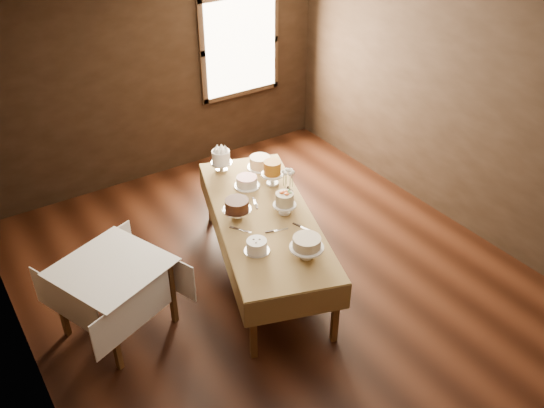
# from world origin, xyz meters

# --- Properties ---
(floor) EXTENTS (5.00, 6.00, 0.01)m
(floor) POSITION_xyz_m (0.00, 0.00, 0.00)
(floor) COLOR black
(floor) RESTS_ON ground
(ceiling) EXTENTS (5.00, 6.00, 0.01)m
(ceiling) POSITION_xyz_m (0.00, 0.00, 2.80)
(ceiling) COLOR beige
(ceiling) RESTS_ON wall_back
(wall_back) EXTENTS (5.00, 0.02, 2.80)m
(wall_back) POSITION_xyz_m (0.00, 3.00, 1.40)
(wall_back) COLOR black
(wall_back) RESTS_ON ground
(wall_left) EXTENTS (0.02, 6.00, 2.80)m
(wall_left) POSITION_xyz_m (-2.50, 0.00, 1.40)
(wall_left) COLOR black
(wall_left) RESTS_ON ground
(wall_right) EXTENTS (0.02, 6.00, 2.80)m
(wall_right) POSITION_xyz_m (2.50, 0.00, 1.40)
(wall_right) COLOR black
(wall_right) RESTS_ON ground
(window) EXTENTS (1.10, 0.05, 1.30)m
(window) POSITION_xyz_m (1.30, 2.94, 1.60)
(window) COLOR #FFEABF
(window) RESTS_ON wall_back
(display_table) EXTENTS (1.72, 2.67, 0.77)m
(display_table) POSITION_xyz_m (-0.03, 0.31, 0.71)
(display_table) COLOR #4F3218
(display_table) RESTS_ON ground
(side_table) EXTENTS (1.19, 1.19, 0.77)m
(side_table) POSITION_xyz_m (-1.66, 0.38, 0.68)
(side_table) COLOR #4F3218
(side_table) RESTS_ON ground
(cake_meringue) EXTENTS (0.25, 0.25, 0.27)m
(cake_meringue) POSITION_xyz_m (0.06, 1.36, 0.89)
(cake_meringue) COLOR silver
(cake_meringue) RESTS_ON display_table
(cake_speckled) EXTENTS (0.33, 0.33, 0.14)m
(cake_speckled) POSITION_xyz_m (0.47, 1.16, 0.84)
(cake_speckled) COLOR white
(cake_speckled) RESTS_ON display_table
(cake_lattice) EXTENTS (0.32, 0.32, 0.11)m
(cake_lattice) POSITION_xyz_m (0.12, 0.89, 0.82)
(cake_lattice) COLOR white
(cake_lattice) RESTS_ON display_table
(cake_caramel) EXTENTS (0.26, 0.26, 0.29)m
(cake_caramel) POSITION_xyz_m (0.39, 0.77, 0.90)
(cake_caramel) COLOR white
(cake_caramel) RESTS_ON display_table
(cake_chocolate) EXTENTS (0.34, 0.34, 0.22)m
(cake_chocolate) POSITION_xyz_m (-0.28, 0.42, 0.87)
(cake_chocolate) COLOR silver
(cake_chocolate) RESTS_ON display_table
(cake_flowers) EXTENTS (0.25, 0.25, 0.25)m
(cake_flowers) POSITION_xyz_m (0.16, 0.21, 0.88)
(cake_flowers) COLOR white
(cake_flowers) RESTS_ON display_table
(cake_swirl) EXTENTS (0.25, 0.25, 0.13)m
(cake_swirl) POSITION_xyz_m (-0.42, -0.18, 0.83)
(cake_swirl) COLOR silver
(cake_swirl) RESTS_ON display_table
(cake_cream) EXTENTS (0.37, 0.37, 0.23)m
(cake_cream) POSITION_xyz_m (-0.08, -0.50, 0.87)
(cake_cream) COLOR white
(cake_cream) RESTS_ON display_table
(cake_server_a) EXTENTS (0.24, 0.09, 0.01)m
(cake_server_a) POSITION_xyz_m (-0.04, -0.02, 0.77)
(cake_server_a) COLOR silver
(cake_server_a) RESTS_ON display_table
(cake_server_b) EXTENTS (0.10, 0.23, 0.01)m
(cake_server_b) POSITION_xyz_m (0.18, -0.15, 0.77)
(cake_server_b) COLOR silver
(cake_server_b) RESTS_ON display_table
(cake_server_c) EXTENTS (0.11, 0.23, 0.01)m
(cake_server_c) POSITION_xyz_m (0.02, 0.58, 0.77)
(cake_server_c) COLOR silver
(cake_server_c) RESTS_ON display_table
(cake_server_d) EXTENTS (0.22, 0.14, 0.01)m
(cake_server_d) POSITION_xyz_m (0.34, 0.51, 0.77)
(cake_server_d) COLOR silver
(cake_server_d) RESTS_ON display_table
(cake_server_e) EXTENTS (0.15, 0.22, 0.01)m
(cake_server_e) POSITION_xyz_m (-0.35, 0.17, 0.77)
(cake_server_e) COLOR silver
(cake_server_e) RESTS_ON display_table
(flower_vase) EXTENTS (0.17, 0.17, 0.13)m
(flower_vase) POSITION_xyz_m (0.38, 0.46, 0.83)
(flower_vase) COLOR #2D2823
(flower_vase) RESTS_ON display_table
(flower_bouquet) EXTENTS (0.14, 0.14, 0.20)m
(flower_bouquet) POSITION_xyz_m (0.38, 0.46, 1.02)
(flower_bouquet) COLOR white
(flower_bouquet) RESTS_ON flower_vase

